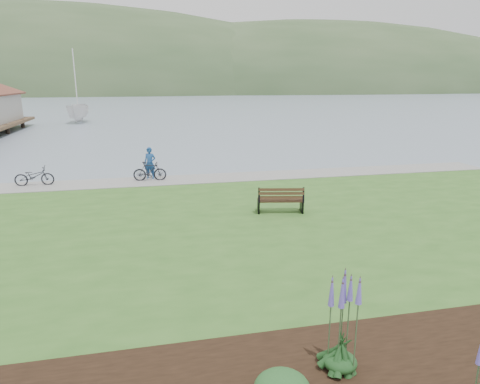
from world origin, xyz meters
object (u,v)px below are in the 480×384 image
(sailboat, at_px, (79,123))
(person, at_px, (150,160))
(bicycle_a, at_px, (34,176))
(park_bench, at_px, (281,199))

(sailboat, bearing_deg, person, -75.59)
(bicycle_a, relative_size, sailboat, 0.06)
(person, relative_size, bicycle_a, 1.07)
(person, xyz_separation_m, sailboat, (-8.65, 37.85, -1.39))
(park_bench, xyz_separation_m, sailboat, (-13.55, 45.07, -0.95))
(bicycle_a, distance_m, sailboat, 38.28)
(park_bench, bearing_deg, sailboat, 118.14)
(bicycle_a, xyz_separation_m, sailboat, (-3.01, 38.15, -0.88))
(park_bench, height_order, bicycle_a, park_bench)
(park_bench, relative_size, sailboat, 0.06)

